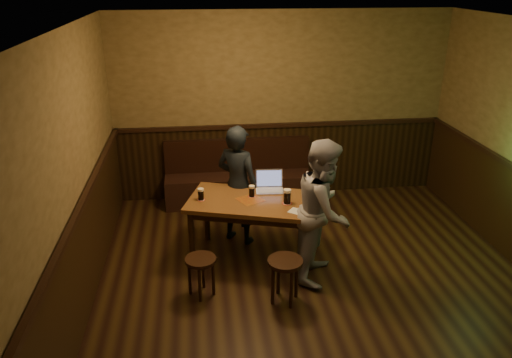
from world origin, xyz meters
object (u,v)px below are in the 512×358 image
object	(u,v)px
pint_right	(287,196)
person_grey	(324,210)
pint_mid	(252,191)
person_suit	(238,185)
bench	(239,182)
pint_left	(201,194)
pub_table	(250,207)
laptop	(270,185)
stool_right	(285,268)
stool_left	(201,266)

from	to	relation	value
pint_right	person_grey	bearing A→B (deg)	-41.94
pint_mid	pint_right	bearing A→B (deg)	-31.49
pint_mid	person_suit	world-z (taller)	person_suit
bench	pint_left	xyz separation A→B (m)	(-0.58, -1.58, 0.54)
pint_mid	person_suit	xyz separation A→B (m)	(-0.14, 0.37, -0.07)
pint_left	pub_table	bearing A→B (deg)	-6.30
pint_mid	pint_right	size ratio (longest dim) A/B	0.82
laptop	person_suit	distance (m)	0.43
pint_right	laptop	size ratio (longest dim) A/B	0.50
bench	person_grey	bearing A→B (deg)	-70.02
stool_right	person_grey	distance (m)	0.80
pint_mid	laptop	distance (m)	0.30
laptop	bench	bearing A→B (deg)	104.85
bench	pint_mid	world-z (taller)	bench
pub_table	laptop	size ratio (longest dim) A/B	4.62
stool_left	pint_right	xyz separation A→B (m)	(1.03, 0.56, 0.50)
bench	laptop	world-z (taller)	laptop
stool_left	pub_table	bearing A→B (deg)	49.30
bench	stool_right	bearing A→B (deg)	-84.21
bench	stool_right	distance (m)	2.59
pint_mid	person_grey	xyz separation A→B (m)	(0.74, -0.56, -0.03)
pub_table	stool_left	bearing A→B (deg)	-113.50
stool_right	stool_left	bearing A→B (deg)	166.09
bench	person_suit	distance (m)	1.29
stool_left	stool_right	bearing A→B (deg)	-13.91
stool_right	person_grey	bearing A→B (deg)	42.05
pint_right	person_suit	size ratio (longest dim) A/B	0.11
person_suit	laptop	bearing A→B (deg)	-171.07
bench	pint_left	bearing A→B (deg)	-110.19
bench	stool_right	xyz separation A→B (m)	(0.26, -2.58, 0.09)
pint_mid	laptop	bearing A→B (deg)	36.78
laptop	pint_mid	bearing A→B (deg)	-139.36
bench	laptop	bearing A→B (deg)	-79.01
pub_table	pint_right	bearing A→B (deg)	-3.33
pint_right	laptop	distance (m)	0.44
pub_table	pint_left	world-z (taller)	pint_left
pub_table	pint_right	xyz separation A→B (m)	(0.41, -0.15, 0.19)
stool_right	laptop	world-z (taller)	laptop
pub_table	person_suit	distance (m)	0.48
stool_right	person_suit	size ratio (longest dim) A/B	0.32
stool_left	pint_mid	distance (m)	1.14
pint_right	pint_mid	bearing A→B (deg)	148.51
bench	stool_right	size ratio (longest dim) A/B	4.36
pint_mid	person_suit	distance (m)	0.40
stool_left	pint_left	size ratio (longest dim) A/B	3.09
pub_table	bench	bearing A→B (deg)	107.20
pint_left	pint_right	xyz separation A→B (m)	(0.99, -0.22, 0.02)
stool_right	pint_right	xyz separation A→B (m)	(0.15, 0.78, 0.47)
laptop	person_suit	bearing A→B (deg)	157.34
pint_right	laptop	bearing A→B (deg)	109.19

